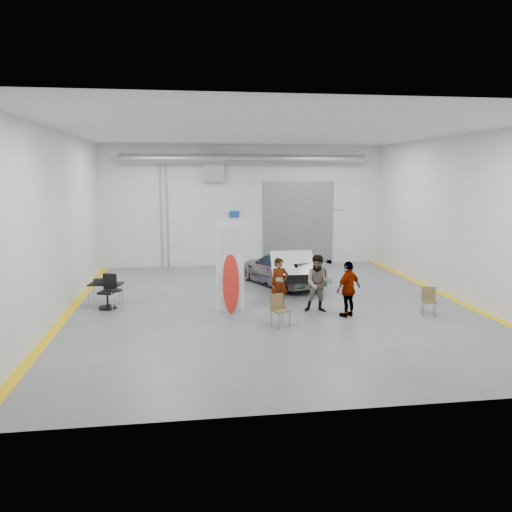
{
  "coord_description": "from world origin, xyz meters",
  "views": [
    {
      "loc": [
        -2.92,
        -16.88,
        4.62
      ],
      "look_at": [
        -0.29,
        1.66,
        1.5
      ],
      "focal_mm": 35.0,
      "sensor_mm": 36.0,
      "label": 1
    }
  ],
  "objects": [
    {
      "name": "shop_stool",
      "position": [
        -5.27,
        -0.04,
        0.37
      ],
      "size": [
        0.39,
        0.39,
        0.75
      ],
      "rotation": [
        0.0,
        0.0,
        -0.38
      ],
      "color": "black",
      "rests_on": "ground"
    },
    {
      "name": "folding_chair_far",
      "position": [
        4.92,
        -2.0,
        0.29
      ],
      "size": [
        0.55,
        0.58,
        0.93
      ],
      "rotation": [
        0.0,
        0.0,
        -0.31
      ],
      "color": "brown",
      "rests_on": "ground"
    },
    {
      "name": "office_chair",
      "position": [
        -5.65,
        0.44,
        0.51
      ],
      "size": [
        0.64,
        0.67,
        1.16
      ],
      "rotation": [
        0.0,
        0.0,
        -0.32
      ],
      "color": "black",
      "rests_on": "ground"
    },
    {
      "name": "ground",
      "position": [
        0.0,
        0.0,
        0.0
      ],
      "size": [
        16.0,
        16.0,
        0.0
      ],
      "primitive_type": "plane",
      "color": "slate",
      "rests_on": "ground"
    },
    {
      "name": "work_table",
      "position": [
        -5.85,
        1.06,
        0.74
      ],
      "size": [
        1.24,
        0.75,
        0.96
      ],
      "rotation": [
        0.0,
        0.0,
        -0.14
      ],
      "color": "#95999D",
      "rests_on": "ground"
    },
    {
      "name": "room_shell",
      "position": [
        0.24,
        2.22,
        4.08
      ],
      "size": [
        14.02,
        16.18,
        6.01
      ],
      "color": "silver",
      "rests_on": "ground"
    },
    {
      "name": "sedan_car",
      "position": [
        0.96,
        3.24,
        0.69
      ],
      "size": [
        3.6,
        5.12,
        1.37
      ],
      "primitive_type": "imported",
      "rotation": [
        0.0,
        0.0,
        3.54
      ],
      "color": "silver",
      "rests_on": "ground"
    },
    {
      "name": "person_c",
      "position": [
        2.26,
        -1.73,
        0.92
      ],
      "size": [
        1.14,
        0.92,
        1.84
      ],
      "primitive_type": "imported",
      "rotation": [
        0.0,
        0.0,
        3.68
      ],
      "color": "#A04D35",
      "rests_on": "ground"
    },
    {
      "name": "folding_chair_near",
      "position": [
        -0.12,
        -2.46,
        0.31
      ],
      "size": [
        0.61,
        0.65,
        0.98
      ],
      "rotation": [
        0.0,
        0.0,
        0.42
      ],
      "color": "brown",
      "rests_on": "ground"
    },
    {
      "name": "person_b",
      "position": [
        1.45,
        -1.03,
        0.97
      ],
      "size": [
        1.08,
        0.91,
        1.94
      ],
      "primitive_type": "imported",
      "rotation": [
        0.0,
        0.0,
        -0.21
      ],
      "color": "slate",
      "rests_on": "ground"
    },
    {
      "name": "trunk_lid",
      "position": [
        0.96,
        1.12,
        1.39
      ],
      "size": [
        1.6,
        0.97,
        0.04
      ],
      "primitive_type": "cube",
      "color": "silver",
      "rests_on": "sedan_car"
    },
    {
      "name": "person_a",
      "position": [
        0.23,
        -0.41,
        0.88
      ],
      "size": [
        0.7,
        0.51,
        1.76
      ],
      "primitive_type": "imported",
      "rotation": [
        0.0,
        0.0,
        0.16
      ],
      "color": "#967152",
      "rests_on": "ground"
    },
    {
      "name": "surfboard_display",
      "position": [
        -1.48,
        -0.77,
        1.31
      ],
      "size": [
        0.92,
        0.26,
        3.23
      ],
      "rotation": [
        0.0,
        0.0,
        0.01
      ],
      "color": "white",
      "rests_on": "ground"
    }
  ]
}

